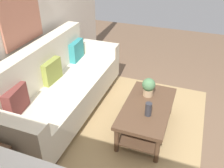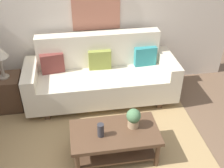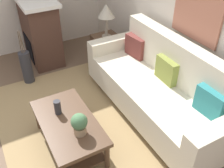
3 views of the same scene
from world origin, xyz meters
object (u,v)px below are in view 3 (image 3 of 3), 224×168
Objects in this scene: potted_plant_tabletop at (79,124)px; floor_vase at (27,68)px; throw_pillow_maroon at (136,46)px; framed_painting at (197,11)px; throw_pillow_teal at (210,103)px; table_lamp at (106,12)px; throw_pillow_olive at (167,70)px; fireplace at (40,31)px; tabletop_vase at (58,107)px; coffee_table at (69,128)px; couch at (157,88)px; side_table at (107,51)px.

potted_plant_tabletop is 1.91m from floor_vase.
throw_pillow_maroon is 1.10m from framed_painting.
floor_vase is (-2.38, -1.51, -0.40)m from throw_pillow_teal.
potted_plant_tabletop is at bearing -35.48° from table_lamp.
fireplace is (-2.23, -1.06, -0.09)m from throw_pillow_olive.
framed_painting reaches higher than tabletop_vase.
fireplace is 2.76m from framed_painting.
coffee_table is at bearing -61.57° from throw_pillow_maroon.
couch reaches higher than floor_vase.
table_lamp is (-1.50, 1.30, 0.68)m from coffee_table.
throw_pillow_olive reaches higher than potted_plant_tabletop.
couch is at bearing 22.77° from fireplace.
throw_pillow_maroon is 1.57m from tabletop_vase.
throw_pillow_maroon is 0.85m from side_table.
potted_plant_tabletop is at bearing -53.41° from throw_pillow_maroon.
fireplace is (-2.23, -0.93, 0.15)m from couch.
coffee_table is at bearing -89.69° from framed_painting.
framed_painting is at bearing 32.16° from fireplace.
side_table is at bearing -163.12° from framed_painting.
throw_pillow_olive is at bearing 4.26° from table_lamp.
fireplace reaches higher than potted_plant_tabletop.
throw_pillow_olive is at bearing 4.26° from side_table.
throw_pillow_olive is 2.25m from floor_vase.
fireplace is at bearing 173.24° from potted_plant_tabletop.
throw_pillow_maroon is 0.33× the size of coffee_table.
fireplace reaches higher than side_table.
table_lamp is at bearing 134.48° from tabletop_vase.
throw_pillow_maroon is 0.75m from throw_pillow_olive.
table_lamp is at bearing 179.48° from couch.
table_lamp reaches higher than couch.
potted_plant_tabletop is 1.91m from framed_painting.
fireplace reaches higher than table_lamp.
throw_pillow_teal is 0.31× the size of fireplace.
potted_plant_tabletop reaches higher than coffee_table.
coffee_table is at bearing 14.76° from tabletop_vase.
table_lamp is at bearing 90.00° from side_table.
throw_pillow_maroon is 1.00× the size of throw_pillow_olive.
floor_vase is (-1.88, -0.15, -0.30)m from potted_plant_tabletop.
fireplace is at bearing -144.31° from throw_pillow_maroon.
throw_pillow_teal reaches higher than coffee_table.
fireplace is at bearing 169.11° from tabletop_vase.
side_table is at bearing 179.48° from couch.
coffee_table is at bearing -40.84° from table_lamp.
floor_vase is (-0.14, -1.39, -0.00)m from side_table.
fireplace is (-2.48, 0.29, 0.02)m from potted_plant_tabletop.
side_table reaches higher than floor_vase.
tabletop_vase is 0.31× the size of table_lamp.
throw_pillow_maroon is at bearing 170.59° from couch.
tabletop_vase is at bearing -68.20° from throw_pillow_maroon.
fireplace is at bearing -127.85° from table_lamp.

